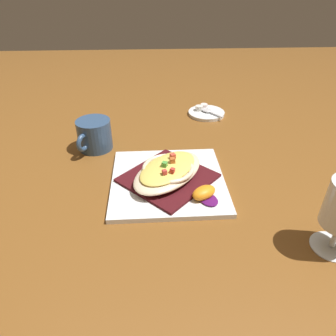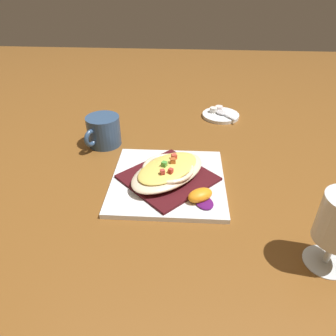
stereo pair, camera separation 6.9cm
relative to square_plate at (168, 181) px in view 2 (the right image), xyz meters
name	(u,v)px [view 2 (the right image)]	position (x,y,z in m)	size (l,w,h in m)	color
ground_plane	(168,183)	(0.00, 0.00, -0.01)	(2.60, 2.60, 0.00)	brown
square_plate	(168,181)	(0.00, 0.00, 0.00)	(0.26, 0.26, 0.01)	white
folded_napkin	(168,178)	(0.00, 0.00, 0.01)	(0.18, 0.17, 0.01)	#441116
gratin_dish	(168,170)	(0.00, 0.00, 0.03)	(0.21, 0.22, 0.04)	beige
orange_garnish	(201,196)	(0.07, -0.07, 0.02)	(0.07, 0.07, 0.03)	#51135B
coffee_mug	(104,132)	(-0.19, 0.17, 0.03)	(0.09, 0.12, 0.08)	#304C70
creamer_saucer	(221,115)	(0.15, 0.38, 0.00)	(0.12, 0.12, 0.01)	white
spoon	(222,113)	(0.15, 0.37, 0.01)	(0.07, 0.08, 0.01)	silver
creamer_cup_0	(219,108)	(0.14, 0.40, 0.01)	(0.02, 0.02, 0.02)	white
creamer_cup_1	(213,110)	(0.12, 0.39, 0.01)	(0.02, 0.02, 0.02)	white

